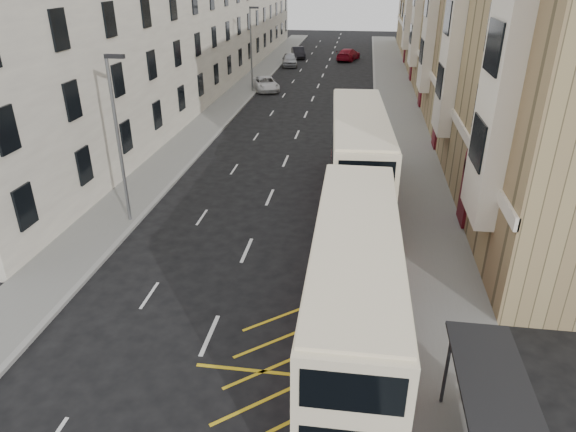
% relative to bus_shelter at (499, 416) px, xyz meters
% --- Properties ---
extents(ground, '(200.00, 200.00, 0.00)m').
position_rel_bus_shelter_xyz_m(ground, '(-8.34, 0.39, -2.14)').
color(ground, black).
rests_on(ground, ground).
extents(pavement_right, '(4.00, 120.00, 0.15)m').
position_rel_bus_shelter_xyz_m(pavement_right, '(-0.34, 30.39, -2.06)').
color(pavement_right, slate).
rests_on(pavement_right, ground).
extents(pavement_left, '(3.00, 120.00, 0.15)m').
position_rel_bus_shelter_xyz_m(pavement_left, '(-15.84, 30.39, -2.06)').
color(pavement_left, slate).
rests_on(pavement_left, ground).
extents(kerb_right, '(0.25, 120.00, 0.15)m').
position_rel_bus_shelter_xyz_m(kerb_right, '(-2.34, 30.39, -2.06)').
color(kerb_right, gray).
rests_on(kerb_right, ground).
extents(kerb_left, '(0.25, 120.00, 0.15)m').
position_rel_bus_shelter_xyz_m(kerb_left, '(-14.34, 30.39, -2.06)').
color(kerb_left, gray).
rests_on(kerb_left, ground).
extents(road_markings, '(10.00, 110.00, 0.01)m').
position_rel_bus_shelter_xyz_m(road_markings, '(-8.34, 45.39, -2.13)').
color(road_markings, silver).
rests_on(road_markings, ground).
extents(terrace_right, '(10.75, 79.00, 15.25)m').
position_rel_bus_shelter_xyz_m(terrace_right, '(6.54, 45.77, 5.38)').
color(terrace_right, tan).
rests_on(terrace_right, ground).
extents(terrace_left, '(9.18, 79.00, 13.25)m').
position_rel_bus_shelter_xyz_m(terrace_left, '(-21.77, 45.89, 4.38)').
color(terrace_left, white).
rests_on(terrace_left, ground).
extents(bus_shelter, '(1.65, 4.25, 2.70)m').
position_rel_bus_shelter_xyz_m(bus_shelter, '(0.00, 0.00, 0.00)').
color(bus_shelter, black).
rests_on(bus_shelter, pavement_right).
extents(guard_railing, '(0.06, 6.56, 1.01)m').
position_rel_bus_shelter_xyz_m(guard_railing, '(-2.09, 6.14, -1.28)').
color(guard_railing, red).
rests_on(guard_railing, pavement_right).
extents(street_lamp_near, '(0.93, 0.18, 8.00)m').
position_rel_bus_shelter_xyz_m(street_lamp_near, '(-14.69, 12.39, 2.50)').
color(street_lamp_near, slate).
rests_on(street_lamp_near, pavement_left).
extents(street_lamp_far, '(0.93, 0.18, 8.00)m').
position_rel_bus_shelter_xyz_m(street_lamp_far, '(-14.69, 42.39, 2.50)').
color(street_lamp_far, slate).
rests_on(street_lamp_far, pavement_left).
extents(double_decker_front, '(2.72, 11.41, 4.54)m').
position_rel_bus_shelter_xyz_m(double_decker_front, '(-3.48, 4.36, 0.17)').
color(double_decker_front, '#F7E7C1').
rests_on(double_decker_front, ground).
extents(double_decker_rear, '(3.53, 12.27, 4.83)m').
position_rel_bus_shelter_xyz_m(double_decker_rear, '(-3.61, 16.67, 0.32)').
color(double_decker_rear, '#F7E7C1').
rests_on(double_decker_rear, ground).
extents(pedestrian_mid, '(0.82, 0.66, 1.61)m').
position_rel_bus_shelter_xyz_m(pedestrian_mid, '(0.22, 2.36, -1.18)').
color(pedestrian_mid, black).
rests_on(pedestrian_mid, pavement_right).
extents(pedestrian_far, '(1.15, 1.05, 1.89)m').
position_rel_bus_shelter_xyz_m(pedestrian_far, '(-1.97, 6.00, -1.04)').
color(pedestrian_far, black).
rests_on(pedestrian_far, pavement_right).
extents(white_van, '(3.87, 5.37, 1.36)m').
position_rel_bus_shelter_xyz_m(white_van, '(-13.54, 43.41, -1.46)').
color(white_van, white).
rests_on(white_van, ground).
extents(car_silver, '(2.52, 4.94, 1.61)m').
position_rel_bus_shelter_xyz_m(car_silver, '(-13.13, 58.23, -1.33)').
color(car_silver, '#9B9EA3').
rests_on(car_silver, ground).
extents(car_dark, '(2.58, 4.74, 1.48)m').
position_rel_bus_shelter_xyz_m(car_dark, '(-12.83, 64.78, -1.40)').
color(car_dark, black).
rests_on(car_dark, ground).
extents(car_red, '(3.46, 5.75, 1.56)m').
position_rel_bus_shelter_xyz_m(car_red, '(-5.81, 63.87, -1.36)').
color(car_red, maroon).
rests_on(car_red, ground).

